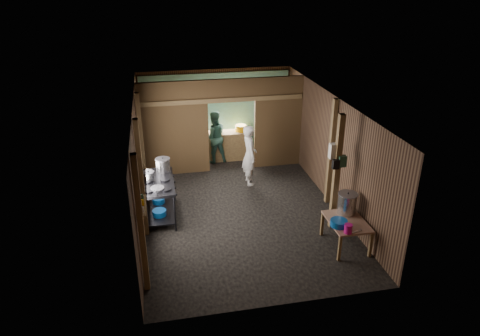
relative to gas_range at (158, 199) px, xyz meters
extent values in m
cube|color=black|center=(1.88, 0.11, -0.45)|extent=(4.50, 7.00, 0.00)
cube|color=#504E4C|center=(1.88, 0.11, 2.15)|extent=(4.50, 7.00, 0.00)
cube|color=brown|center=(1.88, 3.61, 0.85)|extent=(4.50, 0.00, 2.60)
cube|color=brown|center=(1.88, -3.39, 0.85)|extent=(4.50, 0.00, 2.60)
cube|color=brown|center=(-0.37, 0.11, 0.85)|extent=(0.00, 7.00, 2.60)
cube|color=brown|center=(4.13, 0.11, 0.85)|extent=(0.00, 7.00, 2.60)
cube|color=brown|center=(0.55, 2.31, 0.85)|extent=(1.85, 0.10, 2.60)
cube|color=brown|center=(3.46, 2.31, 0.85)|extent=(1.35, 0.10, 2.60)
cube|color=brown|center=(2.13, 2.31, 1.85)|extent=(1.30, 0.10, 0.60)
cube|color=#71C6C7|center=(1.88, 3.55, 0.80)|extent=(4.40, 0.06, 2.50)
cube|color=olive|center=(2.18, 3.06, -0.03)|extent=(1.20, 0.50, 0.85)
cylinder|color=beige|center=(2.13, 3.51, 1.45)|extent=(0.20, 0.03, 0.20)
cube|color=olive|center=(-0.30, -2.49, 0.85)|extent=(0.10, 0.12, 2.60)
cube|color=olive|center=(-0.30, -0.69, 0.85)|extent=(0.10, 0.12, 2.60)
cube|color=olive|center=(-0.30, 1.31, 0.85)|extent=(0.10, 0.12, 2.60)
cube|color=olive|center=(4.06, -0.09, 0.85)|extent=(0.10, 0.12, 2.60)
cube|color=olive|center=(3.73, -1.19, 0.85)|extent=(0.12, 0.12, 2.60)
cube|color=olive|center=(1.88, 2.26, 1.60)|extent=(4.40, 0.12, 0.12)
cylinder|color=gray|center=(-0.33, 0.51, 1.20)|extent=(0.03, 0.34, 0.34)
cylinder|color=black|center=(-0.33, 0.91, 1.10)|extent=(0.03, 0.30, 0.30)
cube|color=olive|center=(-0.27, -1.99, 0.95)|extent=(0.14, 0.80, 0.03)
cylinder|color=beige|center=(-0.27, -2.24, 1.01)|extent=(0.07, 0.07, 0.10)
cylinder|color=orange|center=(-0.27, -1.99, 1.01)|extent=(0.08, 0.08, 0.10)
cylinder|color=#224731|center=(-0.27, -1.77, 1.01)|extent=(0.06, 0.06, 0.10)
cube|color=beige|center=(3.68, -1.11, 1.33)|extent=(0.22, 0.15, 0.32)
cube|color=#224731|center=(3.80, -1.25, 1.15)|extent=(0.16, 0.12, 0.24)
cube|color=black|center=(3.66, -1.27, 1.10)|extent=(0.14, 0.10, 0.20)
cylinder|color=#BBBBBB|center=(-0.17, 0.42, 0.50)|extent=(0.21, 0.21, 0.10)
cylinder|color=#0E4FA0|center=(0.00, -0.26, -0.21)|extent=(0.31, 0.31, 0.13)
cylinder|color=#0E4FA0|center=(0.00, 0.35, -0.22)|extent=(0.30, 0.30, 0.12)
cylinder|color=#0E4FA0|center=(3.47, -2.09, 0.20)|extent=(0.42, 0.42, 0.13)
cylinder|color=#C11178|center=(3.54, -2.36, 0.23)|extent=(0.19, 0.19, 0.18)
cube|color=#BBBBBB|center=(3.70, -2.37, 0.14)|extent=(0.30, 0.10, 0.01)
cylinder|color=orange|center=(2.54, 3.06, 0.49)|extent=(0.33, 0.33, 0.18)
cylinder|color=red|center=(1.82, 3.06, 0.47)|extent=(0.12, 0.12, 0.14)
imported|color=white|center=(2.41, 1.30, 0.35)|extent=(0.40, 0.60, 1.61)
imported|color=#36675B|center=(1.72, 2.92, 0.32)|extent=(0.82, 0.68, 1.55)
camera|label=1|loc=(0.09, -8.95, 4.73)|focal=32.68mm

